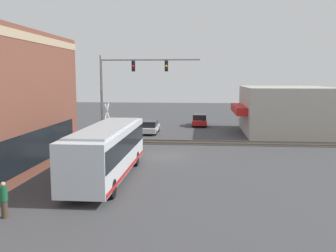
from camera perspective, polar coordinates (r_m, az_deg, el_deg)
The scene contains 10 objects.
ground_plane at distance 29.28m, azimuth -0.52°, elevation -4.56°, with size 120.00×120.00×0.00m, color #424244.
shop_building at distance 42.75m, azimuth 17.45°, elevation 2.33°, with size 11.01×10.20×5.04m.
city_bus at distance 22.86m, azimuth -9.23°, elevation -3.59°, with size 11.02×2.59×3.20m.
traffic_signal_gantry at distance 32.78m, azimuth -6.18°, elevation 6.93°, with size 0.42×8.66×7.98m.
crossing_signal at distance 33.63m, azimuth -9.24°, elevation 0.87°, with size 1.41×1.18×3.81m.
rail_track_near at distance 35.15m, azimuth 0.44°, elevation -2.48°, with size 2.60×60.00×0.15m.
parked_car_white at distance 40.78m, azimuth -2.85°, elevation -0.21°, with size 4.50×1.82×1.39m.
parked_car_red at distance 47.10m, azimuth 4.82°, elevation 0.86°, with size 4.40×1.82×1.49m.
pedestrian_at_crossing at distance 32.73m, azimuth -8.17°, elevation -1.71°, with size 0.34×0.34×1.81m.
pedestrian_by_lamp at distance 18.04m, azimuth -23.73°, elevation -10.24°, with size 0.34×0.34×1.62m.
Camera 1 is at (-28.50, -2.82, 6.13)m, focal length 40.00 mm.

